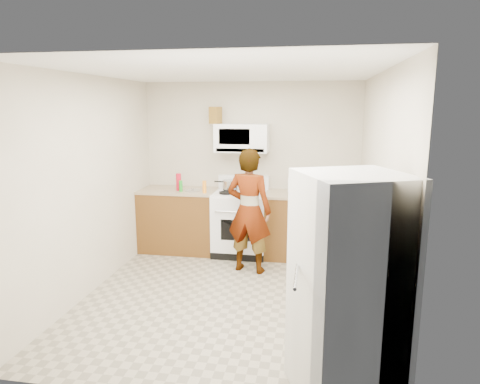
% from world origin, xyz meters
% --- Properties ---
extents(floor, '(3.60, 3.60, 0.00)m').
position_xyz_m(floor, '(0.00, 0.00, 0.00)').
color(floor, gray).
rests_on(floor, ground).
extents(back_wall, '(3.20, 0.02, 2.50)m').
position_xyz_m(back_wall, '(0.00, 1.79, 1.25)').
color(back_wall, beige).
rests_on(back_wall, floor).
extents(right_wall, '(0.02, 3.60, 2.50)m').
position_xyz_m(right_wall, '(1.59, 0.00, 1.25)').
color(right_wall, beige).
rests_on(right_wall, floor).
extents(cabinet_left, '(1.12, 0.62, 0.90)m').
position_xyz_m(cabinet_left, '(-1.04, 1.49, 0.45)').
color(cabinet_left, brown).
rests_on(cabinet_left, floor).
extents(counter_left, '(1.14, 0.64, 0.03)m').
position_xyz_m(counter_left, '(-1.04, 1.49, 0.92)').
color(counter_left, tan).
rests_on(counter_left, cabinet_left).
extents(cabinet_right, '(0.80, 0.62, 0.90)m').
position_xyz_m(cabinet_right, '(0.68, 1.49, 0.45)').
color(cabinet_right, brown).
rests_on(cabinet_right, floor).
extents(counter_right, '(0.82, 0.64, 0.03)m').
position_xyz_m(counter_right, '(0.68, 1.49, 0.92)').
color(counter_right, tan).
rests_on(counter_right, cabinet_right).
extents(gas_range, '(0.76, 0.65, 1.13)m').
position_xyz_m(gas_range, '(-0.10, 1.48, 0.49)').
color(gas_range, white).
rests_on(gas_range, floor).
extents(microwave, '(0.76, 0.38, 0.40)m').
position_xyz_m(microwave, '(-0.10, 1.61, 1.70)').
color(microwave, white).
rests_on(microwave, back_wall).
extents(person, '(0.66, 0.50, 1.63)m').
position_xyz_m(person, '(0.12, 0.83, 0.82)').
color(person, tan).
rests_on(person, floor).
extents(fridge, '(0.92, 0.92, 1.70)m').
position_xyz_m(fridge, '(1.21, -1.51, 0.85)').
color(fridge, silver).
rests_on(fridge, floor).
extents(kettle, '(0.18, 0.18, 0.21)m').
position_xyz_m(kettle, '(0.66, 1.56, 1.04)').
color(kettle, white).
rests_on(kettle, counter_right).
extents(jug, '(0.18, 0.18, 0.24)m').
position_xyz_m(jug, '(-0.49, 1.61, 2.02)').
color(jug, brown).
rests_on(jug, microwave).
extents(saucepan, '(0.25, 0.25, 0.12)m').
position_xyz_m(saucepan, '(-0.27, 1.58, 1.01)').
color(saucepan, '#AEAEB3').
rests_on(saucepan, gas_range).
extents(tray, '(0.29, 0.25, 0.05)m').
position_xyz_m(tray, '(0.06, 1.36, 0.96)').
color(tray, white).
rests_on(tray, gas_range).
extents(bottle_spray, '(0.10, 0.10, 0.25)m').
position_xyz_m(bottle_spray, '(-1.01, 1.42, 1.06)').
color(bottle_spray, red).
rests_on(bottle_spray, counter_left).
extents(bottle_hot_sauce, '(0.07, 0.07, 0.18)m').
position_xyz_m(bottle_hot_sauce, '(-0.59, 1.31, 1.02)').
color(bottle_hot_sauce, orange).
rests_on(bottle_hot_sauce, counter_left).
extents(bottle_green_cap, '(0.06, 0.06, 0.16)m').
position_xyz_m(bottle_green_cap, '(-0.95, 1.35, 1.01)').
color(bottle_green_cap, green).
rests_on(bottle_green_cap, counter_left).
extents(pot_lid, '(0.30, 0.30, 0.01)m').
position_xyz_m(pot_lid, '(-0.80, 1.42, 0.94)').
color(pot_lid, white).
rests_on(pot_lid, counter_left).
extents(broom, '(0.14, 0.25, 1.19)m').
position_xyz_m(broom, '(1.54, 0.98, 0.60)').
color(broom, white).
rests_on(broom, floor).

